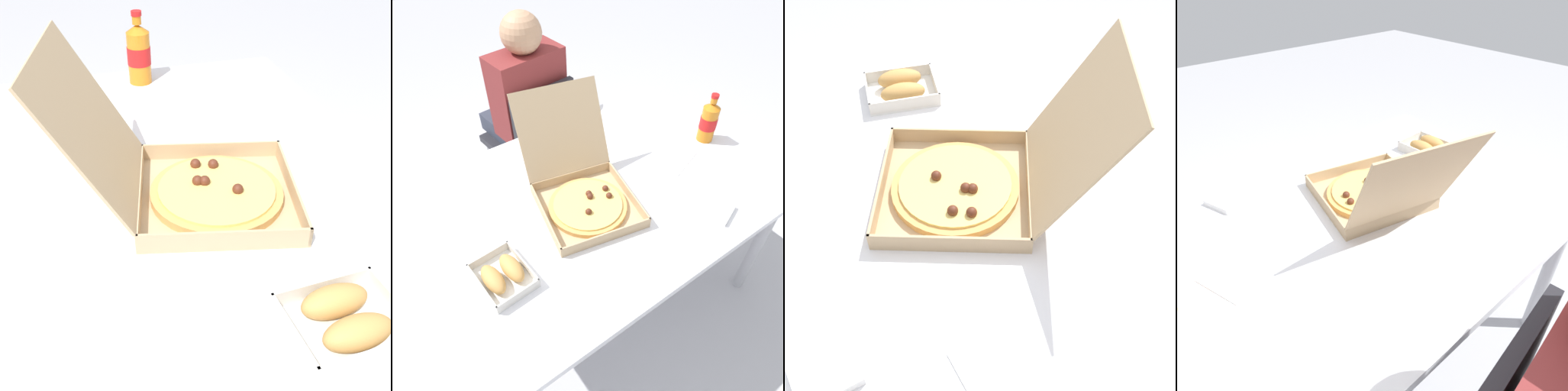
# 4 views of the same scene
# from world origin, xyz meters

# --- Properties ---
(ground_plane) EXTENTS (10.00, 10.00, 0.00)m
(ground_plane) POSITION_xyz_m (0.00, 0.00, 0.00)
(ground_plane) COLOR #B2B2B7
(dining_table) EXTENTS (1.39, 0.97, 0.71)m
(dining_table) POSITION_xyz_m (0.00, 0.00, 0.64)
(dining_table) COLOR white
(dining_table) RESTS_ON ground_plane
(pizza_box_open) EXTENTS (0.43, 0.56, 0.34)m
(pizza_box_open) POSITION_xyz_m (-0.07, -0.01, 0.76)
(pizza_box_open) COLOR tan
(pizza_box_open) RESTS_ON dining_table
(bread_side_box) EXTENTS (0.16, 0.20, 0.06)m
(bread_side_box) POSITION_xyz_m (-0.47, -0.14, 0.74)
(bread_side_box) COLOR white
(bread_side_box) RESTS_ON dining_table
(cola_bottle) EXTENTS (0.07, 0.07, 0.22)m
(cola_bottle) POSITION_xyz_m (0.59, -0.01, 0.80)
(cola_bottle) COLOR orange
(cola_bottle) RESTS_ON dining_table
(paper_menu) EXTENTS (0.25, 0.21, 0.00)m
(paper_menu) POSITION_xyz_m (0.37, -0.02, 0.71)
(paper_menu) COLOR white
(paper_menu) RESTS_ON dining_table
(napkin_pile) EXTENTS (0.14, 0.14, 0.02)m
(napkin_pile) POSITION_xyz_m (0.29, -0.34, 0.72)
(napkin_pile) COLOR white
(napkin_pile) RESTS_ON dining_table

